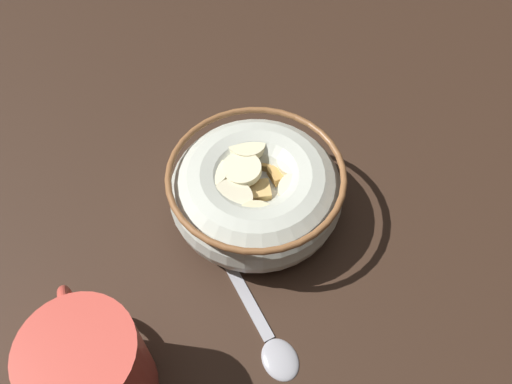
{
  "coord_description": "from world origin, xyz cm",
  "views": [
    {
      "loc": [
        -24.94,
        12.61,
        43.33
      ],
      "look_at": [
        0.0,
        0.0,
        3.0
      ],
      "focal_mm": 36.8,
      "sensor_mm": 36.0,
      "label": 1
    }
  ],
  "objects": [
    {
      "name": "cereal_bowl",
      "position": [
        0.02,
        0.01,
        3.33
      ],
      "size": [
        16.28,
        16.28,
        6.11
      ],
      "color": "beige",
      "rests_on": "ground_plane"
    },
    {
      "name": "ground_plane",
      "position": [
        0.0,
        0.0,
        -1.0
      ],
      "size": [
        91.95,
        91.95,
        2.0
      ],
      "primitive_type": "cube",
      "color": "#332116"
    },
    {
      "name": "spoon",
      "position": [
        -11.75,
        4.9,
        0.33
      ],
      "size": [
        14.72,
        2.98,
        0.8
      ],
      "color": "#A5A5AD",
      "rests_on": "ground_plane"
    },
    {
      "name": "coffee_mug",
      "position": [
        -9.53,
        18.31,
        4.62
      ],
      "size": [
        11.3,
        8.31,
        9.24
      ],
      "color": "#D84C3F",
      "rests_on": "ground_plane"
    }
  ]
}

